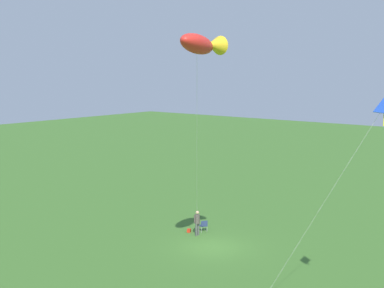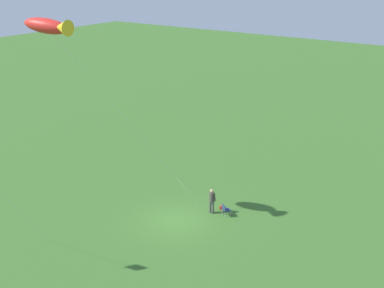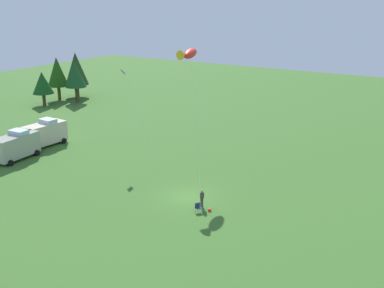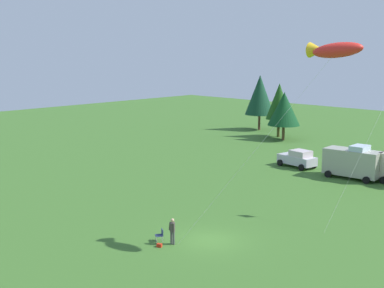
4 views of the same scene
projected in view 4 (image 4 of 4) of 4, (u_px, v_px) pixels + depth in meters
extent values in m
plane|color=#396626|center=(210.00, 240.00, 35.39)|extent=(160.00, 160.00, 0.00)
cylinder|color=#454845|center=(174.00, 238.00, 34.54)|extent=(0.14, 0.14, 0.85)
cylinder|color=#454845|center=(171.00, 237.00, 34.70)|extent=(0.14, 0.14, 0.85)
cylinder|color=#473F3A|center=(172.00, 227.00, 34.49)|extent=(0.36, 0.36, 0.62)
sphere|color=tan|center=(172.00, 220.00, 34.41)|extent=(0.24, 0.24, 0.24)
cylinder|color=#473F3A|center=(174.00, 228.00, 34.30)|extent=(0.10, 0.09, 0.55)
cylinder|color=#473F3A|center=(170.00, 226.00, 34.59)|extent=(0.17, 0.10, 0.56)
cube|color=navy|center=(159.00, 235.00, 35.12)|extent=(0.66, 0.66, 0.04)
cube|color=navy|center=(162.00, 232.00, 35.14)|extent=(0.43, 0.28, 0.40)
cylinder|color=#A5A8AD|center=(157.00, 240.00, 34.90)|extent=(0.03, 0.03, 0.42)
cylinder|color=#A5A8AD|center=(155.00, 238.00, 35.30)|extent=(0.03, 0.03, 0.42)
cylinder|color=#A5A8AD|center=(163.00, 239.00, 35.01)|extent=(0.03, 0.03, 0.42)
cylinder|color=#A5A8AD|center=(162.00, 237.00, 35.41)|extent=(0.03, 0.03, 0.42)
cube|color=red|center=(159.00, 245.00, 34.18)|extent=(0.38, 0.33, 0.22)
cube|color=silver|center=(297.00, 160.00, 57.16)|extent=(4.42, 2.40, 0.90)
cube|color=beige|center=(301.00, 153.00, 56.63)|extent=(2.22, 1.93, 0.65)
cylinder|color=black|center=(314.00, 165.00, 56.64)|extent=(0.71, 0.32, 0.68)
cylinder|color=black|center=(301.00, 168.00, 55.46)|extent=(0.71, 0.32, 0.68)
cylinder|color=black|center=(292.00, 160.00, 59.01)|extent=(0.71, 0.32, 0.68)
cylinder|color=black|center=(280.00, 163.00, 57.83)|extent=(0.71, 0.32, 0.68)
cube|color=#A1A18F|center=(353.00, 162.00, 52.06)|extent=(5.53, 2.55, 2.50)
cube|color=silver|center=(360.00, 148.00, 51.38)|extent=(1.53, 2.11, 0.50)
cylinder|color=black|center=(376.00, 176.00, 51.93)|extent=(0.69, 0.26, 0.68)
cylinder|color=black|center=(366.00, 180.00, 50.15)|extent=(0.69, 0.26, 0.68)
cylinder|color=black|center=(339.00, 170.00, 54.41)|extent=(0.69, 0.26, 0.68)
cylinder|color=black|center=(328.00, 174.00, 52.63)|extent=(0.69, 0.26, 0.68)
cylinder|color=black|center=(383.00, 180.00, 50.14)|extent=(0.69, 0.27, 0.68)
cylinder|color=#522D24|center=(259.00, 122.00, 83.44)|extent=(0.36, 0.36, 2.40)
cone|color=#133C25|center=(260.00, 95.00, 82.69)|extent=(4.52, 4.52, 6.12)
cylinder|color=#44411A|center=(278.00, 128.00, 76.71)|extent=(0.40, 0.40, 2.59)
cone|color=#1B4B15|center=(279.00, 101.00, 76.04)|extent=(3.71, 3.71, 5.11)
cylinder|color=brown|center=(283.00, 133.00, 74.09)|extent=(0.39, 0.39, 2.07)
cone|color=#0F3F1D|center=(284.00, 109.00, 73.50)|extent=(4.45, 4.45, 4.58)
ellipsoid|color=red|center=(338.00, 50.00, 31.42)|extent=(3.24, 1.77, 1.20)
cone|color=yellow|center=(317.00, 50.00, 32.34)|extent=(1.05, 0.95, 0.95)
sphere|color=yellow|center=(353.00, 48.00, 31.04)|extent=(0.23, 0.23, 0.23)
cylinder|color=silver|center=(254.00, 152.00, 33.02)|extent=(7.54, 5.89, 12.44)
cylinder|color=#4C3823|center=(178.00, 244.00, 34.63)|extent=(0.04, 0.04, 0.01)
cylinder|color=silver|center=(359.00, 158.00, 37.56)|extent=(1.61, 6.01, 9.91)
cylinder|color=#4C3823|center=(324.00, 233.00, 36.87)|extent=(0.04, 0.04, 0.01)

